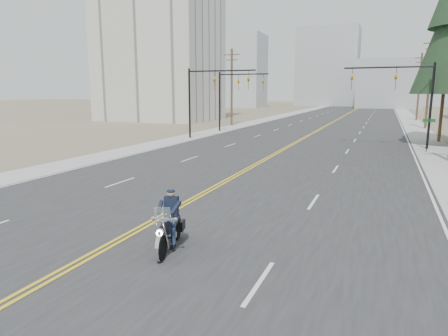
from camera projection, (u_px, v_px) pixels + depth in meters
road at (340, 118)px, 71.86m from camera, size 20.00×200.00×0.01m
sidewalk_left at (277, 117)px, 76.07m from camera, size 3.00×200.00×0.01m
sidewalk_right at (410, 120)px, 67.64m from camera, size 3.00×200.00×0.01m
traffic_mast_left at (208, 89)px, 39.59m from camera, size 7.10×0.26×7.00m
traffic_mast_right at (405, 89)px, 33.01m from camera, size 7.10×0.26×7.00m
traffic_mast_far at (233, 90)px, 47.02m from camera, size 6.10×0.26×7.00m
street_sign at (428, 129)px, 31.11m from camera, size 0.90×0.06×2.62m
utility_pole_c at (445, 80)px, 37.04m from camera, size 2.20×0.30×11.00m
utility_pole_d at (429, 82)px, 50.66m from camera, size 2.20×0.30×11.50m
utility_pole_e at (419, 86)px, 66.20m from camera, size 2.20×0.30×11.00m
utility_pole_left at (232, 86)px, 55.37m from camera, size 2.20×0.30×10.50m
apartment_block at (159, 28)px, 65.64m from camera, size 18.00×14.00×30.00m
haze_bldg_a at (241, 71)px, 123.64m from camera, size 14.00×12.00×22.00m
haze_bldg_b at (389, 84)px, 117.73m from camera, size 18.00×14.00×14.00m
haze_bldg_d at (328, 68)px, 137.61m from camera, size 20.00×15.00×26.00m
haze_bldg_e at (443, 88)px, 134.47m from camera, size 14.00×14.00×12.00m
haze_bldg_f at (215, 83)px, 143.37m from camera, size 12.00×12.00×16.00m
motorcyclist at (169, 221)px, 11.86m from camera, size 1.51×2.48×1.80m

